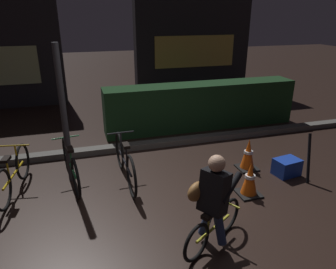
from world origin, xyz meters
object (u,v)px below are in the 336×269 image
at_px(parked_bike_center_left, 71,165).
at_px(parked_bike_center_right, 125,162).
at_px(traffic_cone_near, 250,179).
at_px(closed_umbrella, 309,158).
at_px(street_post, 64,117).
at_px(cyclist, 212,202).
at_px(parked_bike_left_mid, 13,174).
at_px(blue_crate, 287,167).
at_px(traffic_cone_far, 248,155).

distance_m(parked_bike_center_left, parked_bike_center_right, 0.91).
relative_size(parked_bike_center_left, traffic_cone_near, 2.84).
relative_size(parked_bike_center_right, closed_umbrella, 2.04).
bearing_deg(street_post, cyclist, -52.93).
bearing_deg(parked_bike_left_mid, blue_crate, -89.51).
bearing_deg(parked_bike_left_mid, parked_bike_center_right, -84.54).
height_order(traffic_cone_near, traffic_cone_far, traffic_cone_far).
xyz_separation_m(parked_bike_center_right, traffic_cone_near, (1.82, -1.01, -0.09)).
relative_size(street_post, cyclist, 1.87).
relative_size(street_post, parked_bike_left_mid, 1.50).
distance_m(parked_bike_center_right, cyclist, 2.07).
bearing_deg(closed_umbrella, traffic_cone_near, 118.40).
height_order(parked_bike_center_right, blue_crate, parked_bike_center_right).
bearing_deg(blue_crate, traffic_cone_far, 144.10).
xyz_separation_m(parked_bike_center_left, traffic_cone_near, (2.71, -1.20, -0.07)).
bearing_deg(parked_bike_left_mid, traffic_cone_near, -97.94).
bearing_deg(parked_bike_center_left, closed_umbrella, -113.73).
xyz_separation_m(cyclist, closed_umbrella, (2.27, 1.05, -0.22)).
distance_m(parked_bike_center_right, traffic_cone_near, 2.08).
bearing_deg(cyclist, traffic_cone_near, 8.23).
bearing_deg(street_post, parked_bike_left_mid, -169.73).
height_order(traffic_cone_near, closed_umbrella, closed_umbrella).
bearing_deg(blue_crate, parked_bike_left_mid, 170.80).
xyz_separation_m(parked_bike_center_right, cyclist, (0.76, -1.91, 0.27)).
bearing_deg(traffic_cone_far, parked_bike_center_right, 174.76).
bearing_deg(traffic_cone_far, traffic_cone_near, -118.03).
height_order(street_post, parked_bike_center_right, street_post).
height_order(parked_bike_left_mid, cyclist, cyclist).
height_order(parked_bike_center_left, cyclist, cyclist).
distance_m(parked_bike_center_left, traffic_cone_far, 3.17).
xyz_separation_m(parked_bike_center_right, closed_umbrella, (3.02, -0.86, 0.05)).
bearing_deg(parked_bike_left_mid, parked_bike_center_left, -76.85).
bearing_deg(traffic_cone_far, street_post, 171.08).
height_order(blue_crate, cyclist, cyclist).
xyz_separation_m(parked_bike_center_left, closed_umbrella, (3.92, -1.05, 0.07)).
bearing_deg(blue_crate, parked_bike_center_right, 167.72).
distance_m(parked_bike_left_mid, traffic_cone_near, 3.77).
bearing_deg(parked_bike_center_left, traffic_cone_near, -122.56).
bearing_deg(street_post, traffic_cone_near, -25.50).
bearing_deg(parked_bike_left_mid, closed_umbrella, -91.99).
xyz_separation_m(traffic_cone_near, closed_umbrella, (1.20, 0.15, 0.14)).
xyz_separation_m(street_post, traffic_cone_near, (2.73, -1.30, -0.89)).
bearing_deg(traffic_cone_far, cyclist, -131.23).
bearing_deg(closed_umbrella, blue_crate, 62.19).
bearing_deg(parked_bike_center_left, cyclist, -150.56).
distance_m(traffic_cone_far, cyclist, 2.29).
bearing_deg(closed_umbrella, traffic_cone_far, 71.13).
xyz_separation_m(parked_bike_center_right, blue_crate, (2.81, -0.61, -0.21)).
bearing_deg(traffic_cone_near, street_post, 154.50).
bearing_deg(parked_bike_left_mid, cyclist, -119.19).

